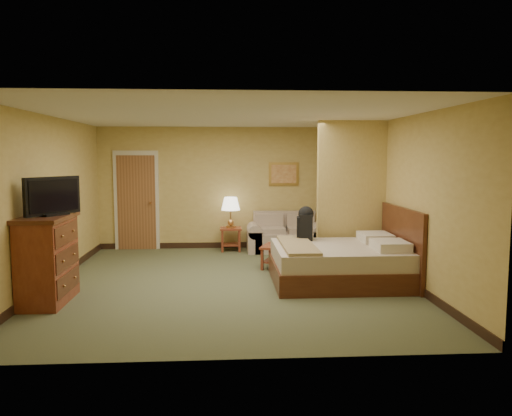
{
  "coord_description": "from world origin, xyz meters",
  "views": [
    {
      "loc": [
        -0.07,
        -7.71,
        1.99
      ],
      "look_at": [
        0.45,
        0.6,
        1.12
      ],
      "focal_mm": 35.0,
      "sensor_mm": 36.0,
      "label": 1
    }
  ],
  "objects": [
    {
      "name": "table_lamp",
      "position": [
        0.04,
        2.65,
        0.98
      ],
      "size": [
        0.39,
        0.39,
        0.65
      ],
      "color": "#B57E42",
      "rests_on": "side_table"
    },
    {
      "name": "wall_picture",
      "position": [
        1.19,
        2.97,
        1.6
      ],
      "size": [
        0.64,
        0.04,
        0.5
      ],
      "color": "#B78E3F",
      "rests_on": "back_wall"
    },
    {
      "name": "coffee_table",
      "position": [
        0.91,
        0.97,
        0.29
      ],
      "size": [
        0.81,
        0.81,
        0.4
      ],
      "rotation": [
        0.0,
        0.0,
        -0.35
      ],
      "color": "maroon",
      "rests_on": "floor"
    },
    {
      "name": "baseboard",
      "position": [
        0.0,
        2.99,
        0.06
      ],
      "size": [
        5.5,
        0.02,
        0.12
      ],
      "primitive_type": "cube",
      "color": "black",
      "rests_on": "floor"
    },
    {
      "name": "dresser",
      "position": [
        -2.48,
        -0.92,
        0.6
      ],
      "size": [
        0.59,
        1.12,
        1.19
      ],
      "color": "maroon",
      "rests_on": "floor"
    },
    {
      "name": "right_wall",
      "position": [
        2.75,
        0.0,
        1.3
      ],
      "size": [
        0.02,
        6.0,
        2.6
      ],
      "primitive_type": "cube",
      "color": "tan",
      "rests_on": "floor"
    },
    {
      "name": "tv",
      "position": [
        -2.38,
        -0.92,
        1.44
      ],
      "size": [
        0.52,
        0.74,
        0.52
      ],
      "rotation": [
        0.0,
        0.0,
        -0.59
      ],
      "color": "black",
      "rests_on": "dresser"
    },
    {
      "name": "side_table",
      "position": [
        0.04,
        2.65,
        0.32
      ],
      "size": [
        0.44,
        0.44,
        0.49
      ],
      "color": "maroon",
      "rests_on": "floor"
    },
    {
      "name": "backpack",
      "position": [
        1.29,
        0.54,
        0.88
      ],
      "size": [
        0.26,
        0.35,
        0.57
      ],
      "rotation": [
        0.0,
        0.0,
        -0.14
      ],
      "color": "black",
      "rests_on": "bed"
    },
    {
      "name": "back_wall",
      "position": [
        0.0,
        3.0,
        1.3
      ],
      "size": [
        5.5,
        0.02,
        2.6
      ],
      "primitive_type": "cube",
      "color": "tan",
      "rests_on": "floor"
    },
    {
      "name": "floor",
      "position": [
        0.0,
        0.0,
        0.0
      ],
      "size": [
        6.0,
        6.0,
        0.0
      ],
      "primitive_type": "plane",
      "color": "#4F5537",
      "rests_on": "ground"
    },
    {
      "name": "partition",
      "position": [
        2.15,
        0.93,
        1.3
      ],
      "size": [
        1.2,
        0.15,
        2.6
      ],
      "primitive_type": "cube",
      "color": "tan",
      "rests_on": "floor"
    },
    {
      "name": "loveseat",
      "position": [
        1.19,
        2.57,
        0.26
      ],
      "size": [
        1.61,
        0.75,
        0.82
      ],
      "color": "tan",
      "rests_on": "floor"
    },
    {
      "name": "ceiling",
      "position": [
        0.0,
        0.0,
        2.6
      ],
      "size": [
        6.0,
        6.0,
        0.0
      ],
      "primitive_type": "plane",
      "rotation": [
        3.14,
        0.0,
        0.0
      ],
      "color": "white",
      "rests_on": "back_wall"
    },
    {
      "name": "left_wall",
      "position": [
        -2.75,
        0.0,
        1.3
      ],
      "size": [
        0.02,
        6.0,
        2.6
      ],
      "primitive_type": "cube",
      "color": "tan",
      "rests_on": "floor"
    },
    {
      "name": "bed",
      "position": [
        1.81,
        -0.1,
        0.32
      ],
      "size": [
        2.15,
        1.83,
        1.18
      ],
      "color": "#451E10",
      "rests_on": "floor"
    },
    {
      "name": "door",
      "position": [
        -1.95,
        2.96,
        1.03
      ],
      "size": [
        0.94,
        0.16,
        2.1
      ],
      "color": "beige",
      "rests_on": "floor"
    }
  ]
}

